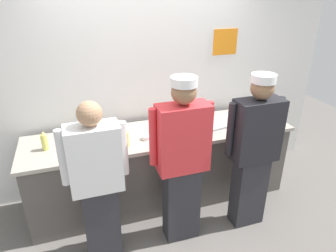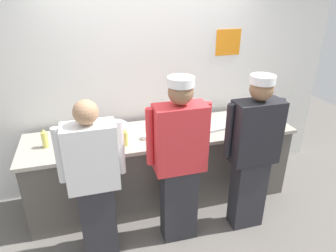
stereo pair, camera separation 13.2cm
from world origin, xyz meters
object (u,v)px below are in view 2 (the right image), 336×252
Objects in this scene: chef_near_left at (94,179)px; ramekin_green_sauce at (145,137)px; plate_stack_front at (70,143)px; ramekin_red_sauce at (254,123)px; squeeze_bottle_secondary at (125,138)px; deli_cup at (238,112)px; chef_center at (180,160)px; squeeze_bottle_primary at (45,139)px; sheet_tray at (220,123)px; mixing_bowl_steel at (111,131)px; chefs_knife at (172,125)px; chef_far_right at (253,152)px.

chef_near_left reaches higher than ramekin_green_sauce.
plate_stack_front reaches higher than ramekin_red_sauce.
squeeze_bottle_secondary is 1.54m from ramekin_red_sauce.
ramekin_red_sauce is at bearing -83.16° from deli_cup.
chef_center is at bearing -46.13° from squeeze_bottle_secondary.
plate_stack_front is (-0.20, 0.59, 0.09)m from chef_near_left.
chef_near_left is 7.87× the size of squeeze_bottle_primary.
plate_stack_front is 0.37× the size of sheet_tray.
mixing_bowl_steel reaches higher than sheet_tray.
squeeze_bottle_primary is 2.25× the size of deli_cup.
chef_center is at bearing -140.78° from deli_cup.
chef_center is 6.26× the size of chefs_knife.
chefs_knife is (0.16, 0.80, -0.02)m from chef_center.
chef_center is at bearing 177.66° from chef_far_right.
chef_near_left is 1.56m from chef_far_right.
mixing_bowl_steel is at bearing -172.84° from chefs_knife.
ramekin_green_sauce is 1.31m from ramekin_red_sauce.
chef_far_right is 6.13× the size of chefs_knife.
sheet_tray is at bearing 43.01° from chef_center.
squeeze_bottle_primary is (-1.23, 0.65, 0.08)m from chef_center.
sheet_tray is at bearing 93.15° from chef_far_right.
sheet_tray is 0.94m from ramekin_green_sauce.
squeeze_bottle_primary is at bearing -174.65° from deli_cup.
chef_center reaches higher than chefs_knife.
ramekin_green_sauce is at bearing -5.71° from squeeze_bottle_primary.
squeeze_bottle_secondary is 0.25m from ramekin_green_sauce.
mixing_bowl_steel is at bearing 5.14° from squeeze_bottle_primary.
chefs_knife is (0.61, 0.34, -0.08)m from squeeze_bottle_secondary.
sheet_tray is (1.28, -0.04, -0.05)m from mixing_bowl_steel.
mixing_bowl_steel is at bearing 155.05° from ramekin_green_sauce.
deli_cup is (1.62, 0.15, -0.02)m from mixing_bowl_steel.
chefs_knife is at bearing 78.43° from chef_center.
chef_center reaches higher than sheet_tray.
deli_cup is (1.85, 0.85, 0.10)m from chef_near_left.
squeeze_bottle_secondary is (0.12, -0.25, 0.03)m from mixing_bowl_steel.
sheet_tray is at bearing -12.82° from chefs_knife.
squeeze_bottle_primary is at bearing 161.22° from chef_far_right.
plate_stack_front is 0.71× the size of chefs_knife.
chef_center is 4.40× the size of mixing_bowl_steel.
chef_far_right reaches higher than squeeze_bottle_primary.
plate_stack_front is 0.97× the size of squeeze_bottle_primary.
chef_far_right is 18.73× the size of ramekin_green_sauce.
chef_far_right is 1.86m from plate_stack_front.
mixing_bowl_steel is (-0.56, 0.71, 0.04)m from chef_center.
squeeze_bottle_secondary is 2.09× the size of deli_cup.
deli_cup is at bearing 29.48° from sheet_tray.
squeeze_bottle_secondary is (-1.16, -0.21, 0.08)m from sheet_tray.
chef_near_left is at bearing 178.98° from chef_center.
plate_stack_front is at bearing -10.79° from squeeze_bottle_primary.
deli_cup is at bearing 13.99° from ramekin_green_sauce.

